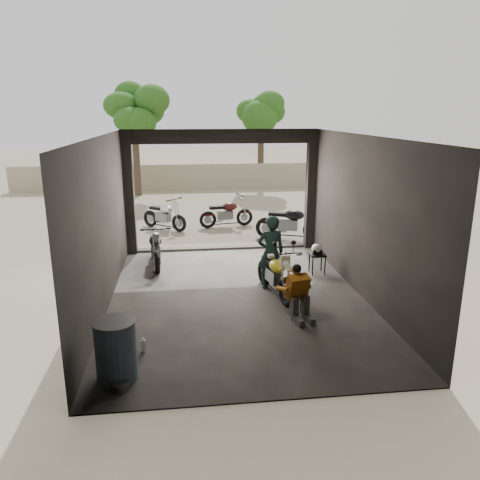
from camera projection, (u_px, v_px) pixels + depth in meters
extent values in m
plane|color=#7A6D56|center=(237.00, 298.00, 9.39)|extent=(80.00, 80.00, 0.00)
cube|color=#2D2B28|center=(237.00, 298.00, 9.39)|extent=(5.00, 7.00, 0.02)
plane|color=black|center=(237.00, 136.00, 8.54)|extent=(7.00, 7.00, 0.00)
cube|color=black|center=(271.00, 286.00, 5.62)|extent=(5.00, 0.02, 3.20)
cube|color=black|center=(103.00, 225.00, 8.67)|extent=(0.02, 7.00, 3.20)
cube|color=black|center=(362.00, 217.00, 9.26)|extent=(0.02, 7.00, 3.20)
cube|color=black|center=(129.00, 194.00, 11.92)|extent=(0.24, 0.24, 3.20)
cube|color=black|center=(311.00, 190.00, 12.48)|extent=(0.24, 0.24, 3.20)
cube|color=black|center=(221.00, 136.00, 11.86)|extent=(5.00, 0.16, 0.36)
cube|color=#2D2B28|center=(222.00, 248.00, 12.73)|extent=(5.00, 0.25, 0.08)
cube|color=gray|center=(203.00, 176.00, 22.63)|extent=(18.00, 0.30, 1.20)
cylinder|color=#382B1E|center=(136.00, 155.00, 20.52)|extent=(0.30, 0.30, 3.58)
ellipsoid|color=#1E4C14|center=(133.00, 102.00, 19.93)|extent=(2.20, 2.20, 3.14)
cylinder|color=#382B1E|center=(261.00, 155.00, 22.69)|extent=(0.30, 0.30, 3.20)
ellipsoid|color=#1E4C14|center=(261.00, 112.00, 22.16)|extent=(2.20, 2.20, 2.80)
imported|color=black|center=(271.00, 253.00, 9.72)|extent=(0.61, 0.43, 1.58)
cube|color=black|center=(317.00, 255.00, 10.70)|extent=(0.35, 0.35, 0.04)
cylinder|color=black|center=(313.00, 267.00, 10.60)|extent=(0.03, 0.03, 0.46)
cylinder|color=black|center=(325.00, 266.00, 10.64)|extent=(0.03, 0.03, 0.46)
cylinder|color=black|center=(309.00, 263.00, 10.88)|extent=(0.03, 0.03, 0.46)
cylinder|color=black|center=(321.00, 262.00, 10.92)|extent=(0.03, 0.03, 0.46)
ellipsoid|color=white|center=(317.00, 249.00, 10.69)|extent=(0.31, 0.31, 0.23)
cylinder|color=#465F76|center=(116.00, 351.00, 6.44)|extent=(0.69, 0.69, 0.88)
cylinder|color=black|center=(321.00, 199.00, 13.71)|extent=(0.08, 0.08, 2.28)
cylinder|color=silver|center=(323.00, 168.00, 13.44)|extent=(0.83, 0.03, 0.83)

